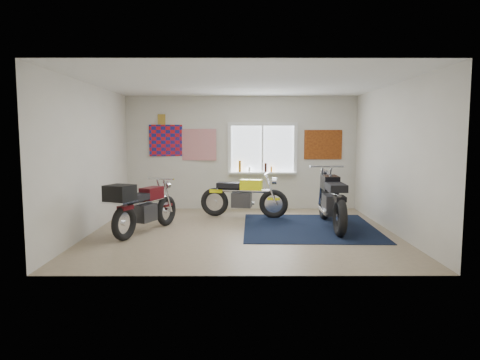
{
  "coord_description": "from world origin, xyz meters",
  "views": [
    {
      "loc": [
        -0.06,
        -7.76,
        1.78
      ],
      "look_at": [
        -0.04,
        0.4,
        0.92
      ],
      "focal_mm": 32.0,
      "sensor_mm": 36.0,
      "label": 1
    }
  ],
  "objects_px": {
    "black_chrome_bike": "(332,201)",
    "maroon_tourer": "(141,207)",
    "navy_rug": "(309,227)",
    "yellow_triumph": "(243,197)"
  },
  "relations": [
    {
      "from": "maroon_tourer",
      "to": "navy_rug",
      "type": "bearing_deg",
      "value": -57.1
    },
    {
      "from": "maroon_tourer",
      "to": "black_chrome_bike",
      "type": "bearing_deg",
      "value": -57.73
    },
    {
      "from": "navy_rug",
      "to": "black_chrome_bike",
      "type": "height_order",
      "value": "black_chrome_bike"
    },
    {
      "from": "yellow_triumph",
      "to": "black_chrome_bike",
      "type": "bearing_deg",
      "value": -20.97
    },
    {
      "from": "navy_rug",
      "to": "maroon_tourer",
      "type": "distance_m",
      "value": 3.19
    },
    {
      "from": "yellow_triumph",
      "to": "black_chrome_bike",
      "type": "relative_size",
      "value": 0.84
    },
    {
      "from": "navy_rug",
      "to": "yellow_triumph",
      "type": "distance_m",
      "value": 1.72
    },
    {
      "from": "navy_rug",
      "to": "maroon_tourer",
      "type": "relative_size",
      "value": 1.41
    },
    {
      "from": "yellow_triumph",
      "to": "maroon_tourer",
      "type": "xyz_separation_m",
      "value": [
        -1.85,
        -1.62,
        0.07
      ]
    },
    {
      "from": "black_chrome_bike",
      "to": "maroon_tourer",
      "type": "relative_size",
      "value": 1.24
    }
  ]
}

